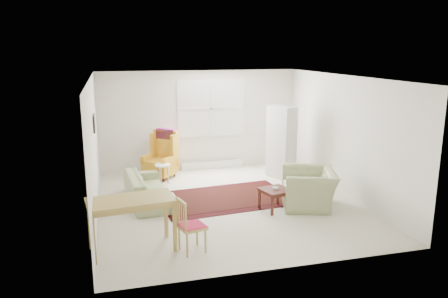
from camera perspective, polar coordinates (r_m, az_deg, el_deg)
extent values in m
cube|color=beige|center=(8.79, 0.50, -7.11)|extent=(5.00, 5.50, 0.01)
cube|color=white|center=(8.28, 0.54, 9.37)|extent=(5.00, 5.50, 0.01)
cube|color=silver|center=(11.08, -3.24, 3.76)|extent=(5.00, 0.04, 2.50)
cube|color=silver|center=(5.92, 7.57, -4.51)|extent=(5.00, 0.04, 2.50)
cube|color=silver|center=(8.17, -16.66, -0.09)|extent=(0.04, 5.50, 2.50)
cube|color=silver|center=(9.41, 15.38, 1.66)|extent=(0.04, 5.50, 2.50)
cube|color=white|center=(11.08, -1.71, 5.34)|extent=(1.72, 0.06, 1.42)
cube|color=white|center=(11.08, -1.71, 5.34)|extent=(1.60, 0.02, 1.30)
cube|color=silver|center=(11.31, -1.59, -2.05)|extent=(1.60, 0.12, 0.18)
cube|color=black|center=(8.58, -16.61, 3.25)|extent=(0.03, 0.42, 0.32)
cube|color=#9B7547|center=(8.58, -16.51, 3.25)|extent=(0.01, 0.34, 0.24)
imported|color=gray|center=(8.94, -9.94, -4.41)|extent=(0.88, 1.93, 0.76)
imported|color=gray|center=(8.69, 11.02, -4.56)|extent=(1.27, 1.37, 0.87)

